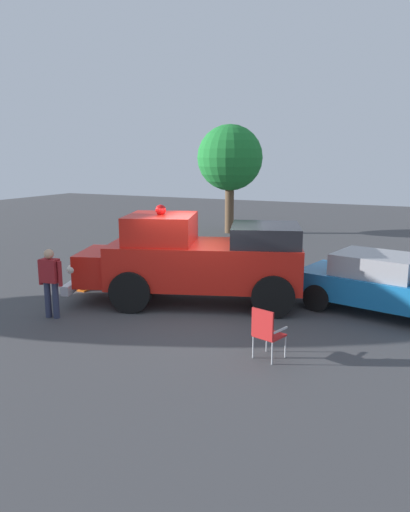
{
  "coord_description": "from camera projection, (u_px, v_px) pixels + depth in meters",
  "views": [
    {
      "loc": [
        5.14,
        -10.63,
        3.8
      ],
      "look_at": [
        -0.16,
        0.56,
        1.26
      ],
      "focal_mm": 34.07,
      "sensor_mm": 36.0,
      "label": 1
    }
  ],
  "objects": [
    {
      "name": "spectator_standing",
      "position": [
        50.0,
        279.0,
        11.49
      ],
      "size": [
        0.65,
        0.31,
        1.68
      ],
      "color": "#2D334C",
      "rests_on": "ground"
    },
    {
      "name": "vintage_fire_truck",
      "position": [
        196.0,
        258.0,
        12.67
      ],
      "size": [
        6.33,
        4.04,
        2.59
      ],
      "color": "black",
      "rests_on": "ground"
    },
    {
      "name": "ground_plane",
      "position": [
        201.0,
        309.0,
        12.33
      ],
      "size": [
        60.0,
        60.0,
        0.0
      ],
      "primitive_type": "plane",
      "color": "#424244"
    },
    {
      "name": "oak_tree_right",
      "position": [
        230.0,
        158.0,
        23.89
      ],
      "size": [
        3.22,
        3.22,
        5.36
      ],
      "color": "brown",
      "rests_on": "ground"
    },
    {
      "name": "lawn_chair_by_car",
      "position": [
        266.0,
        330.0,
        9.14
      ],
      "size": [
        0.62,
        0.62,
        1.02
      ],
      "color": "#B7BABF",
      "rests_on": "ground"
    },
    {
      "name": "traffic_cone",
      "position": [
        82.0,
        280.0,
        14.02
      ],
      "size": [
        0.4,
        0.4,
        0.64
      ],
      "color": "orange",
      "rests_on": "ground"
    },
    {
      "name": "classic_hot_rod",
      "position": [
        389.0,
        284.0,
        11.81
      ],
      "size": [
        4.65,
        2.73,
        1.46
      ],
      "color": "black",
      "rests_on": "ground"
    }
  ]
}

